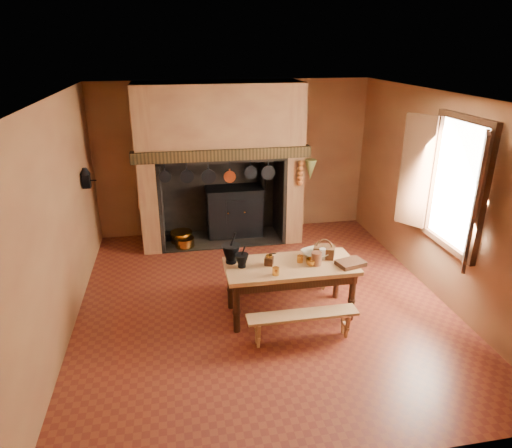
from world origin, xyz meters
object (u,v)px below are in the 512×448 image
Objects in this scene: bench_front at (302,320)px; wicker_basket at (324,251)px; coffee_grinder at (269,260)px; iron_range at (235,211)px; mixing_bowl at (315,254)px; work_table at (290,272)px.

bench_front is 4.16× the size of wicker_basket.
bench_front is 8.11× the size of coffee_grinder.
iron_range reaches higher than wicker_basket.
wicker_basket is (0.77, 0.10, 0.02)m from coffee_grinder.
bench_front is 3.84× the size of mixing_bowl.
iron_range is 3.43m from bench_front.
wicker_basket is (0.49, 0.75, 0.53)m from bench_front.
coffee_grinder is (-0.28, 0.04, 0.18)m from work_table.
coffee_grinder is 0.66m from mixing_bowl.
wicker_basket is (0.83, -2.66, 0.33)m from iron_range.
mixing_bowl is (0.38, 0.15, 0.16)m from work_table.
bench_front is 0.98m from mixing_bowl.
mixing_bowl reaches higher than bench_front.
coffee_grinder is 0.77m from wicker_basket.
mixing_bowl is at bearing 32.31° from coffee_grinder.
mixing_bowl is at bearing 21.48° from work_table.
work_table is 0.43m from mixing_bowl.
iron_range is at bearing 131.38° from wicker_basket.
iron_range is 1.18× the size of bench_front.
mixing_bowl is (0.65, 0.11, -0.02)m from coffee_grinder.
bench_front is at bearing -90.00° from work_table.
wicker_basket reaches higher than mixing_bowl.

